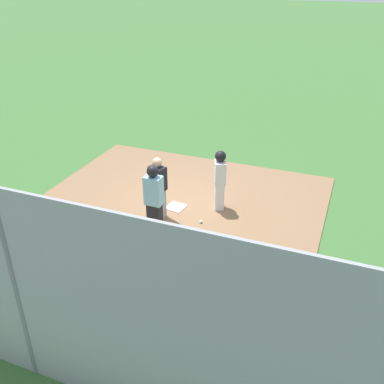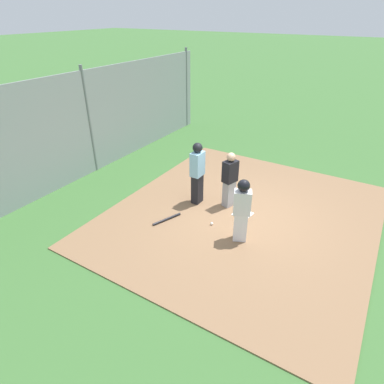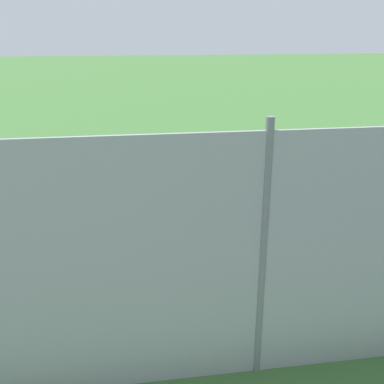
{
  "view_description": "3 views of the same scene",
  "coord_description": "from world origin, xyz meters",
  "px_view_note": "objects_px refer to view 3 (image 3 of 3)",
  "views": [
    {
      "loc": [
        3.89,
        -8.74,
        5.54
      ],
      "look_at": [
        0.56,
        -0.3,
        0.73
      ],
      "focal_mm": 40.58,
      "sensor_mm": 36.0,
      "label": 1
    },
    {
      "loc": [
        6.88,
        2.65,
        4.76
      ],
      "look_at": [
        0.77,
        -1.1,
        0.75
      ],
      "focal_mm": 30.71,
      "sensor_mm": 36.0,
      "label": 2
    },
    {
      "loc": [
        -1.57,
        -10.05,
        4.24
      ],
      "look_at": [
        -0.12,
        -0.55,
        0.79
      ],
      "focal_mm": 42.68,
      "sensor_mm": 36.0,
      "label": 3
    }
  ],
  "objects_px": {
    "runner": "(233,173)",
    "baseball": "(232,218)",
    "umpire": "(207,197)",
    "home_plate": "(193,213)",
    "baseball_bat": "(263,236)",
    "catcher": "(188,190)"
  },
  "relations": [
    {
      "from": "runner",
      "to": "baseball",
      "type": "xyz_separation_m",
      "value": [
        -0.18,
        -0.83,
        -0.84
      ]
    },
    {
      "from": "umpire",
      "to": "baseball",
      "type": "distance_m",
      "value": 1.47
    },
    {
      "from": "umpire",
      "to": "runner",
      "type": "distance_m",
      "value": 1.96
    },
    {
      "from": "home_plate",
      "to": "baseball_bat",
      "type": "xyz_separation_m",
      "value": [
        1.27,
        -1.55,
        0.02
      ]
    },
    {
      "from": "runner",
      "to": "baseball",
      "type": "relative_size",
      "value": 21.08
    },
    {
      "from": "catcher",
      "to": "baseball_bat",
      "type": "xyz_separation_m",
      "value": [
        1.49,
        -1.02,
        -0.77
      ]
    },
    {
      "from": "home_plate",
      "to": "baseball_bat",
      "type": "distance_m",
      "value": 2.0
    },
    {
      "from": "baseball_bat",
      "to": "home_plate",
      "type": "bearing_deg",
      "value": -29.81
    },
    {
      "from": "home_plate",
      "to": "baseball",
      "type": "bearing_deg",
      "value": -28.81
    },
    {
      "from": "runner",
      "to": "baseball",
      "type": "distance_m",
      "value": 1.19
    },
    {
      "from": "baseball_bat",
      "to": "umpire",
      "type": "bearing_deg",
      "value": 11.46
    },
    {
      "from": "umpire",
      "to": "baseball_bat",
      "type": "relative_size",
      "value": 2.11
    },
    {
      "from": "home_plate",
      "to": "baseball_bat",
      "type": "height_order",
      "value": "baseball_bat"
    },
    {
      "from": "baseball",
      "to": "runner",
      "type": "bearing_deg",
      "value": 78.0
    },
    {
      "from": "home_plate",
      "to": "runner",
      "type": "xyz_separation_m",
      "value": [
        1.03,
        0.36,
        0.87
      ]
    },
    {
      "from": "catcher",
      "to": "runner",
      "type": "xyz_separation_m",
      "value": [
        1.24,
        0.89,
        0.08
      ]
    },
    {
      "from": "home_plate",
      "to": "umpire",
      "type": "distance_m",
      "value": 1.63
    },
    {
      "from": "umpire",
      "to": "baseball_bat",
      "type": "xyz_separation_m",
      "value": [
        1.19,
        -0.2,
        -0.89
      ]
    },
    {
      "from": "umpire",
      "to": "baseball_bat",
      "type": "bearing_deg",
      "value": -98.44
    },
    {
      "from": "umpire",
      "to": "runner",
      "type": "bearing_deg",
      "value": -28.0
    },
    {
      "from": "umpire",
      "to": "baseball_bat",
      "type": "height_order",
      "value": "umpire"
    },
    {
      "from": "home_plate",
      "to": "umpire",
      "type": "xyz_separation_m",
      "value": [
        0.08,
        -1.35,
        0.91
      ]
    }
  ]
}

